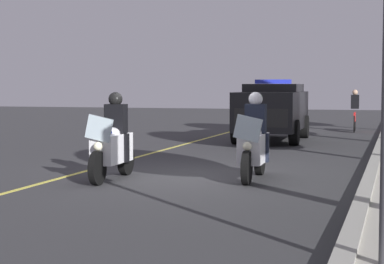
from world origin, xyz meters
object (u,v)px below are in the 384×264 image
(police_motorcycle_lead_right, at_px, (254,144))
(cyclist_background, at_px, (355,111))
(police_motorcycle_lead_left, at_px, (112,144))
(police_suv, at_px, (273,109))

(police_motorcycle_lead_right, height_order, cyclist_background, police_motorcycle_lead_right)
(police_motorcycle_lead_left, height_order, police_motorcycle_lead_right, same)
(police_motorcycle_lead_left, distance_m, police_motorcycle_lead_right, 2.77)
(cyclist_background, bearing_deg, police_motorcycle_lead_left, -13.03)
(cyclist_background, bearing_deg, police_motorcycle_lead_right, -3.88)
(police_motorcycle_lead_left, distance_m, police_suv, 10.35)
(police_motorcycle_lead_left, relative_size, police_suv, 0.43)
(police_motorcycle_lead_left, height_order, cyclist_background, police_motorcycle_lead_left)
(police_motorcycle_lead_right, relative_size, police_suv, 0.43)
(police_motorcycle_lead_left, bearing_deg, cyclist_background, 166.97)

